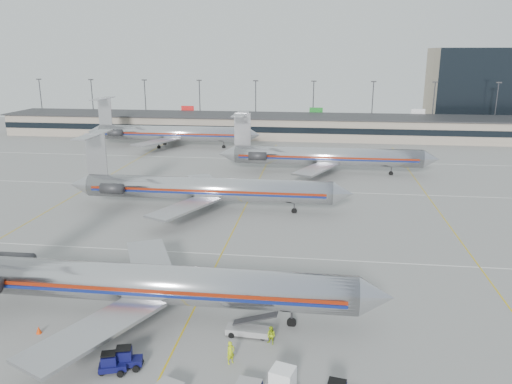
% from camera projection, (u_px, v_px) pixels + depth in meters
% --- Properties ---
extents(ground, '(260.00, 260.00, 0.00)m').
position_uv_depth(ground, '(203.00, 292.00, 50.99)').
color(ground, gray).
rests_on(ground, ground).
extents(apron_markings, '(160.00, 0.15, 0.02)m').
position_uv_depth(apron_markings, '(221.00, 254.00, 60.54)').
color(apron_markings, silver).
rests_on(apron_markings, ground).
extents(terminal, '(162.00, 17.00, 6.25)m').
position_uv_depth(terminal, '(280.00, 126.00, 143.69)').
color(terminal, gray).
rests_on(terminal, ground).
extents(light_mast_row, '(163.60, 0.40, 15.28)m').
position_uv_depth(light_mast_row, '(284.00, 102.00, 155.61)').
color(light_mast_row, '#38383D').
rests_on(light_mast_row, ground).
extents(distant_building, '(30.00, 20.00, 25.00)m').
position_uv_depth(distant_building, '(478.00, 88.00, 162.21)').
color(distant_building, tan).
rests_on(distant_building, ground).
extents(jet_foreground, '(44.68, 26.31, 11.69)m').
position_uv_depth(jet_foreground, '(136.00, 282.00, 45.55)').
color(jet_foreground, silver).
rests_on(jet_foreground, ground).
extents(jet_second_row, '(44.62, 26.28, 11.68)m').
position_uv_depth(jet_second_row, '(202.00, 188.00, 76.92)').
color(jet_second_row, silver).
rests_on(jet_second_row, ground).
extents(jet_third_row, '(44.01, 27.07, 12.03)m').
position_uv_depth(jet_third_row, '(322.00, 156.00, 100.26)').
color(jet_third_row, silver).
rests_on(jet_third_row, ground).
extents(jet_back_row, '(45.71, 28.12, 12.50)m').
position_uv_depth(jet_back_row, '(169.00, 133.00, 128.23)').
color(jet_back_row, silver).
rests_on(jet_back_row, ground).
extents(tug_left, '(2.27, 1.59, 1.68)m').
position_uv_depth(tug_left, '(111.00, 364.00, 37.99)').
color(tug_left, '#0B0C3C').
rests_on(tug_left, ground).
extents(tug_center, '(2.36, 1.58, 1.76)m').
position_uv_depth(tug_center, '(126.00, 358.00, 38.60)').
color(tug_center, '#0B0C3C').
rests_on(tug_center, ground).
extents(uld_container, '(2.31, 2.09, 2.04)m').
position_uv_depth(uld_container, '(283.00, 381.00, 35.57)').
color(uld_container, '#2D2D30').
rests_on(uld_container, ground).
extents(belt_loader, '(4.50, 1.60, 2.35)m').
position_uv_depth(belt_loader, '(249.00, 329.00, 43.02)').
color(belt_loader, gray).
rests_on(belt_loader, ground).
extents(ramp_worker_near, '(0.82, 0.81, 1.91)m').
position_uv_depth(ramp_worker_near, '(231.00, 353.00, 39.08)').
color(ramp_worker_near, '#B0C912').
rests_on(ramp_worker_near, ground).
extents(ramp_worker_far, '(0.99, 0.93, 1.62)m').
position_uv_depth(ramp_worker_far, '(271.00, 336.00, 41.70)').
color(ramp_worker_far, '#9EC212').
rests_on(ramp_worker_far, ground).
extents(cone_left, '(0.58, 0.58, 0.66)m').
position_uv_depth(cone_left, '(39.00, 330.00, 43.43)').
color(cone_left, red).
rests_on(cone_left, ground).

